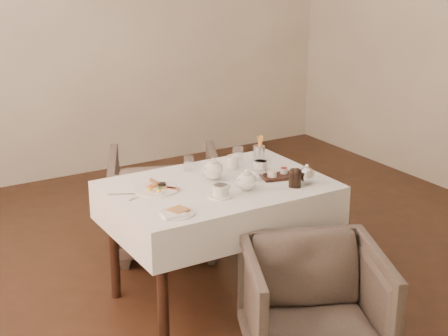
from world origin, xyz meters
name	(u,v)px	position (x,y,z in m)	size (l,w,h in m)	color
table	(218,202)	(-0.49, -0.21, 0.64)	(1.28, 0.88, 0.75)	black
armchair_near	(314,308)	(-0.42, -1.06, 0.33)	(0.70, 0.72, 0.65)	#463B33
armchair_far	(165,201)	(-0.44, 0.62, 0.36)	(0.76, 0.78, 0.71)	#463B33
breakfast_plate	(156,189)	(-0.84, -0.12, 0.76)	(0.26, 0.26, 0.03)	white
side_plate	(177,213)	(-0.91, -0.50, 0.76)	(0.19, 0.19, 0.02)	white
teapot_centre	(213,169)	(-0.48, -0.13, 0.82)	(0.17, 0.13, 0.14)	white
teapot_front	(246,180)	(-0.40, -0.39, 0.82)	(0.16, 0.12, 0.13)	white
creamer	(233,162)	(-0.26, -0.01, 0.80)	(0.07, 0.07, 0.08)	white
teacup_near	(220,191)	(-0.58, -0.39, 0.79)	(0.14, 0.14, 0.07)	white
teacup_far	(261,166)	(-0.14, -0.14, 0.79)	(0.13, 0.13, 0.07)	white
glass_left	(189,164)	(-0.52, 0.10, 0.80)	(0.06, 0.06, 0.09)	silver
glass_mid	(257,171)	(-0.25, -0.26, 0.81)	(0.07, 0.07, 0.10)	silver
glass_right	(238,154)	(-0.16, 0.09, 0.80)	(0.07, 0.07, 0.10)	silver
condiment_board	(277,175)	(-0.13, -0.30, 0.77)	(0.22, 0.17, 0.05)	black
pepper_mill_left	(293,177)	(-0.14, -0.48, 0.81)	(0.06, 0.06, 0.12)	black
pepper_mill_right	(297,178)	(-0.13, -0.49, 0.81)	(0.06, 0.06, 0.12)	black
silver_pot	(306,174)	(-0.04, -0.48, 0.82)	(0.12, 0.09, 0.12)	white
fries_cup	(259,149)	(-0.02, 0.06, 0.83)	(0.08, 0.08, 0.16)	silver
cutlery_fork	(126,194)	(-1.02, -0.09, 0.76)	(0.02, 0.21, 0.00)	silver
cutlery_knife	(140,197)	(-0.97, -0.17, 0.76)	(0.01, 0.17, 0.00)	silver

